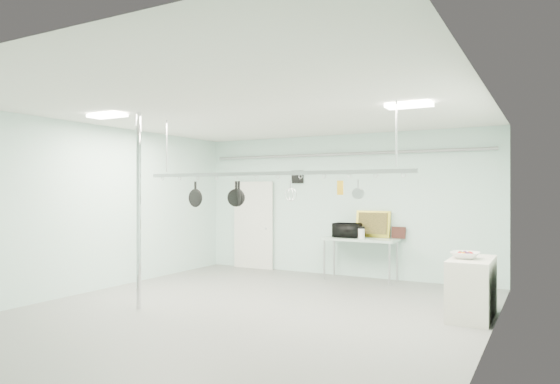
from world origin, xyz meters
The scene contains 25 objects.
floor centered at (0.00, 0.00, 0.00)m, with size 8.00×8.00×0.00m, color gray.
ceiling centered at (0.00, 0.00, 3.19)m, with size 7.00×8.00×0.02m, color silver.
back_wall centered at (0.00, 3.99, 1.60)m, with size 7.00×0.02×3.20m, color silver.
right_wall centered at (3.49, 0.00, 1.60)m, with size 0.02×8.00×3.20m, color silver.
door centered at (-2.30, 3.94, 1.05)m, with size 1.10×0.10×2.20m, color silver.
wall_vent centered at (-1.10, 3.97, 2.25)m, with size 0.30×0.04×0.30m, color black.
conduit_pipe centered at (0.00, 3.90, 2.75)m, with size 0.07×0.07×6.60m, color gray.
chrome_pole centered at (-1.70, -0.60, 1.60)m, with size 0.08×0.08×3.20m, color silver.
prep_table centered at (0.60, 3.60, 0.83)m, with size 1.60×0.70×0.91m.
side_cabinet centered at (3.15, 1.40, 0.45)m, with size 0.60×1.20×0.90m, color silver.
pot_rack centered at (0.20, 0.30, 2.23)m, with size 4.80×0.06×1.00m.
light_panel_left centered at (-2.20, -0.80, 3.16)m, with size 0.65×0.30×0.05m, color white.
light_panel_right centered at (2.40, 0.60, 3.16)m, with size 0.65×0.30×0.05m, color white.
microwave centered at (0.29, 3.63, 1.06)m, with size 0.56×0.38×0.31m, color black.
coffee_canister centered at (0.65, 3.52, 1.01)m, with size 0.14×0.14×0.21m, color silver.
painting_large centered at (0.78, 3.90, 1.20)m, with size 0.78×0.05×0.58m, color gold.
painting_small centered at (1.35, 3.90, 1.03)m, with size 0.30×0.04×0.25m, color #341712.
fruit_bowl centered at (3.07, 1.30, 0.95)m, with size 0.42×0.42×0.10m, color silver.
skillet_left centered at (-1.25, 0.30, 1.87)m, with size 0.32×0.06×0.43m, color black, non-canonical shape.
skillet_mid centered at (-0.34, 0.30, 1.88)m, with size 0.29×0.06×0.40m, color black, non-canonical shape.
skillet_right centered at (-0.40, 0.30, 1.88)m, with size 0.29×0.06×0.41m, color black, non-canonical shape.
whisk centered at (0.63, 0.30, 1.92)m, with size 0.20×0.20×0.34m, color silver, non-canonical shape.
grater centered at (1.46, 0.30, 1.97)m, with size 0.10×0.02×0.23m, color gold, non-canonical shape.
saucepan centered at (1.74, 0.30, 1.95)m, with size 0.16×0.09×0.28m, color silver, non-canonical shape.
fruit_cluster centered at (3.07, 1.30, 0.99)m, with size 0.24×0.24×0.09m, color #B61014, non-canonical shape.
Camera 1 is at (4.22, -6.62, 1.92)m, focal length 32.00 mm.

